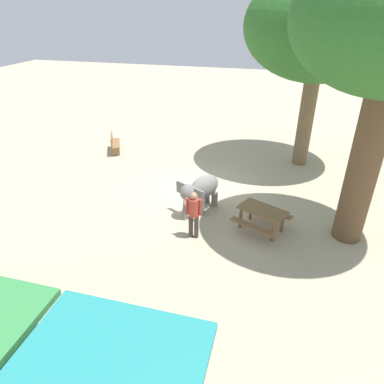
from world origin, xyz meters
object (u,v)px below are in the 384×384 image
at_px(wooden_bench, 114,143).
at_px(elephant, 201,190).
at_px(picnic_table_near, 262,214).
at_px(shade_tree_main, 321,27).
at_px(person_handler, 194,212).

bearing_deg(wooden_bench, elephant, 26.13).
xyz_separation_m(elephant, picnic_table_near, (-2.22, 0.70, -0.22)).
xyz_separation_m(elephant, shade_tree_main, (-3.47, -5.27, 4.96)).
bearing_deg(elephant, shade_tree_main, 174.06).
bearing_deg(wooden_bench, person_handler, 17.73).
relative_size(elephant, picnic_table_near, 0.90).
distance_m(elephant, person_handler, 1.69).
height_order(shade_tree_main, picnic_table_near, shade_tree_main).
distance_m(shade_tree_main, picnic_table_near, 8.01).
relative_size(wooden_bench, picnic_table_near, 0.72).
bearing_deg(wooden_bench, shade_tree_main, 70.27).
distance_m(elephant, wooden_bench, 7.00).
bearing_deg(person_handler, picnic_table_near, -67.46).
height_order(elephant, picnic_table_near, elephant).
relative_size(person_handler, wooden_bench, 1.13).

